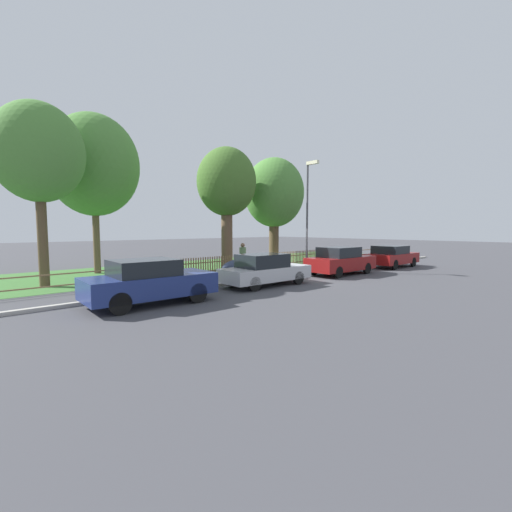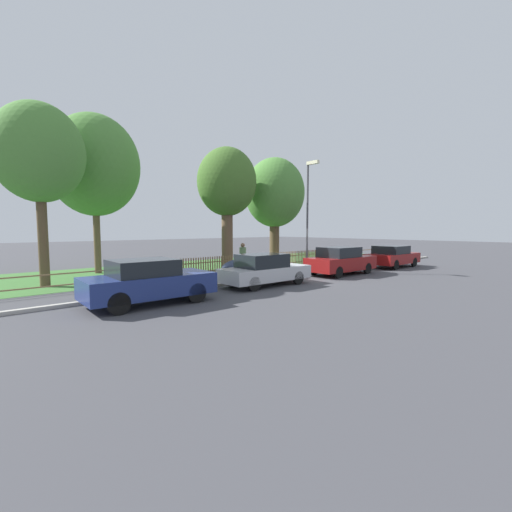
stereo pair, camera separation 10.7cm
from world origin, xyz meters
The scene contains 15 objects.
ground_plane centered at (0.00, 0.00, 0.00)m, with size 120.00×120.00×0.00m, color #424247.
kerb_stone centered at (0.00, 0.10, 0.06)m, with size 32.79×0.20×0.12m, color #B2ADA3.
grass_strip centered at (0.00, 7.02, 0.01)m, with size 32.79×8.10×0.01m, color #3D7033.
park_fence centered at (0.00, 2.98, 0.51)m, with size 32.79×0.05×1.02m.
parked_car_silver_hatchback centered at (-9.18, -1.27, 0.77)m, with size 4.21×1.97×1.50m.
parked_car_black_saloon centered at (-3.78, -1.15, 0.70)m, with size 4.23×1.70×1.41m.
parked_car_navy_estate centered at (1.78, -1.26, 0.76)m, with size 4.30×1.83×1.51m.
parked_car_red_compact centered at (7.30, -1.38, 0.71)m, with size 4.07×1.89×1.40m.
covered_motorcycle centered at (-3.75, 0.72, 0.63)m, with size 2.02×0.82×1.04m.
tree_nearest_kerb centered at (-11.07, 4.97, 5.64)m, with size 3.61×3.61×7.76m.
tree_behind_motorcycle centered at (-7.92, 8.15, 5.95)m, with size 4.81×4.81×8.73m.
tree_mid_park centered at (-1.82, 4.20, 5.11)m, with size 3.46×3.46×7.22m.
tree_far_left centered at (2.21, 4.32, 4.82)m, with size 3.97×3.97×7.17m.
pedestrian_near_fence centered at (-2.53, 1.88, 0.99)m, with size 0.39×0.40×1.75m.
street_lamp centered at (1.18, 0.53, 3.87)m, with size 0.20×0.79×6.24m.
Camera 1 is at (-14.03, -11.97, 2.52)m, focal length 24.00 mm.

